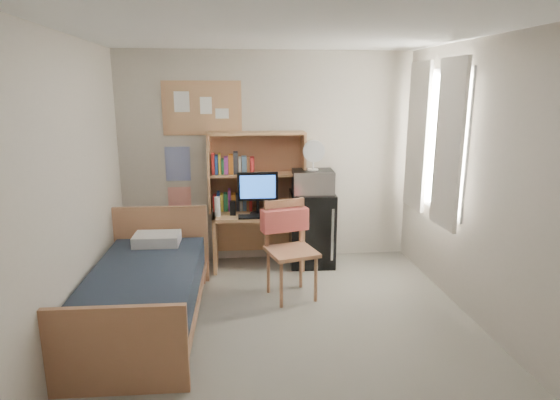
{
  "coord_description": "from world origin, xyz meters",
  "views": [
    {
      "loc": [
        -0.48,
        -3.67,
        2.16
      ],
      "look_at": [
        0.06,
        1.2,
        0.98
      ],
      "focal_mm": 30.0,
      "sensor_mm": 36.0,
      "label": 1
    }
  ],
  "objects": [
    {
      "name": "microwave",
      "position": [
        0.52,
        1.79,
        1.05
      ],
      "size": [
        0.5,
        0.4,
        0.28
      ],
      "primitive_type": "cube",
      "rotation": [
        0.0,
        0.0,
        -0.06
      ],
      "color": "#B9B9BD",
      "rests_on": "mini_fridge"
    },
    {
      "name": "wall_right",
      "position": [
        1.8,
        0.0,
        1.3
      ],
      "size": [
        0.04,
        4.2,
        2.6
      ],
      "primitive_type": "cube",
      "color": "beige",
      "rests_on": "floor"
    },
    {
      "name": "ceiling",
      "position": [
        0.0,
        0.0,
        2.6
      ],
      "size": [
        3.6,
        4.2,
        0.02
      ],
      "primitive_type": "cube",
      "color": "white",
      "rests_on": "wall_back"
    },
    {
      "name": "window_unit",
      "position": [
        1.75,
        1.2,
        1.6
      ],
      "size": [
        0.1,
        1.4,
        1.7
      ],
      "primitive_type": "cube",
      "color": "white",
      "rests_on": "wall_right"
    },
    {
      "name": "wall_front",
      "position": [
        0.0,
        -2.1,
        1.3
      ],
      "size": [
        3.6,
        0.04,
        2.6
      ],
      "primitive_type": "cube",
      "color": "beige",
      "rests_on": "floor"
    },
    {
      "name": "desk_chair",
      "position": [
        0.15,
        0.87,
        0.51
      ],
      "size": [
        0.63,
        0.63,
        1.03
      ],
      "primitive_type": "cube",
      "rotation": [
        0.0,
        0.0,
        0.26
      ],
      "color": "#AB7651",
      "rests_on": "floor"
    },
    {
      "name": "hoodie",
      "position": [
        0.09,
        1.06,
        0.8
      ],
      "size": [
        0.52,
        0.28,
        0.24
      ],
      "primitive_type": "cube",
      "rotation": [
        0.0,
        0.0,
        0.26
      ],
      "color": "#E05D55",
      "rests_on": "desk_chair"
    },
    {
      "name": "bed",
      "position": [
        -1.28,
        0.4,
        0.27
      ],
      "size": [
        1.05,
        2.0,
        0.54
      ],
      "primitive_type": "cube",
      "rotation": [
        0.0,
        0.0,
        -0.03
      ],
      "color": "#1A222F",
      "rests_on": "floor"
    },
    {
      "name": "desk_fan",
      "position": [
        0.52,
        1.79,
        1.36
      ],
      "size": [
        0.28,
        0.28,
        0.33
      ],
      "primitive_type": "cylinder",
      "rotation": [
        0.0,
        0.0,
        -0.06
      ],
      "color": "silver",
      "rests_on": "microwave"
    },
    {
      "name": "keyboard",
      "position": [
        -0.15,
        1.6,
        0.69
      ],
      "size": [
        0.48,
        0.16,
        0.02
      ],
      "primitive_type": "cube",
      "rotation": [
        0.0,
        0.0,
        -0.01
      ],
      "color": "black",
      "rests_on": "desk"
    },
    {
      "name": "mini_fridge",
      "position": [
        0.52,
        1.81,
        0.46
      ],
      "size": [
        0.57,
        0.57,
        0.91
      ],
      "primitive_type": "cube",
      "rotation": [
        0.0,
        0.0,
        -0.06
      ],
      "color": "black",
      "rests_on": "floor"
    },
    {
      "name": "bulletin_board",
      "position": [
        -0.78,
        2.08,
        1.92
      ],
      "size": [
        0.94,
        0.03,
        0.64
      ],
      "primitive_type": "cube",
      "color": "tan",
      "rests_on": "wall_back"
    },
    {
      "name": "water_bottle",
      "position": [
        -0.63,
        1.71,
        0.79
      ],
      "size": [
        0.07,
        0.07,
        0.23
      ],
      "primitive_type": "cylinder",
      "rotation": [
        0.0,
        0.0,
        -0.01
      ],
      "color": "silver",
      "rests_on": "desk"
    },
    {
      "name": "wall_left",
      "position": [
        -1.8,
        0.0,
        1.3
      ],
      "size": [
        0.04,
        4.2,
        2.6
      ],
      "primitive_type": "cube",
      "color": "beige",
      "rests_on": "floor"
    },
    {
      "name": "curtain_right",
      "position": [
        1.72,
        1.6,
        1.6
      ],
      "size": [
        0.04,
        0.55,
        1.7
      ],
      "primitive_type": "cube",
      "color": "silver",
      "rests_on": "wall_right"
    },
    {
      "name": "hutch",
      "position": [
        -0.14,
        1.95,
        1.16
      ],
      "size": [
        1.18,
        0.32,
        0.97
      ],
      "primitive_type": "cube",
      "rotation": [
        0.0,
        0.0,
        -0.01
      ],
      "color": "tan",
      "rests_on": "desk"
    },
    {
      "name": "pillow",
      "position": [
        -1.26,
        1.15,
        0.6
      ],
      "size": [
        0.48,
        0.34,
        0.11
      ],
      "primitive_type": "cube",
      "rotation": [
        0.0,
        0.0,
        -0.03
      ],
      "color": "silver",
      "rests_on": "bed"
    },
    {
      "name": "curtain_left",
      "position": [
        1.72,
        0.8,
        1.6
      ],
      "size": [
        0.04,
        0.55,
        1.7
      ],
      "primitive_type": "cube",
      "color": "silver",
      "rests_on": "wall_right"
    },
    {
      "name": "desk",
      "position": [
        -0.15,
        1.8,
        0.34
      ],
      "size": [
        1.09,
        0.56,
        0.68
      ],
      "primitive_type": "cube",
      "rotation": [
        0.0,
        0.0,
        -0.01
      ],
      "color": "tan",
      "rests_on": "floor"
    },
    {
      "name": "floor",
      "position": [
        0.0,
        0.0,
        -0.01
      ],
      "size": [
        3.6,
        4.2,
        0.02
      ],
      "primitive_type": "cube",
      "color": "gray",
      "rests_on": "ground"
    },
    {
      "name": "poster_japan",
      "position": [
        -1.1,
        2.09,
        0.78
      ],
      "size": [
        0.28,
        0.01,
        0.36
      ],
      "primitive_type": "cube",
      "color": "red",
      "rests_on": "wall_back"
    },
    {
      "name": "monitor",
      "position": [
        -0.15,
        1.74,
        0.93
      ],
      "size": [
        0.48,
        0.04,
        0.51
      ],
      "primitive_type": "cube",
      "rotation": [
        0.0,
        0.0,
        -0.01
      ],
      "color": "black",
      "rests_on": "desk"
    },
    {
      "name": "poster_wave",
      "position": [
        -1.1,
        2.09,
        1.25
      ],
      "size": [
        0.3,
        0.01,
        0.42
      ],
      "primitive_type": "cube",
      "color": "#273A9C",
      "rests_on": "wall_back"
    },
    {
      "name": "wall_back",
      "position": [
        0.0,
        2.1,
        1.3
      ],
      "size": [
        3.6,
        0.04,
        2.6
      ],
      "primitive_type": "cube",
      "color": "beige",
      "rests_on": "floor"
    },
    {
      "name": "speaker_left",
      "position": [
        -0.45,
        1.74,
        0.76
      ],
      "size": [
        0.07,
        0.07,
        0.17
      ],
      "primitive_type": "cube",
      "rotation": [
        0.0,
        0.0,
        -0.01
      ],
      "color": "black",
      "rests_on": "desk"
    },
    {
      "name": "speaker_right",
      "position": [
        0.15,
        1.74,
        0.76
      ],
      "size": [
        0.07,
        0.07,
        0.17
      ],
      "primitive_type": "cube",
      "rotation": [
        0.0,
        0.0,
        -0.01
      ],
      "color": "black",
      "rests_on": "desk"
    }
  ]
}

